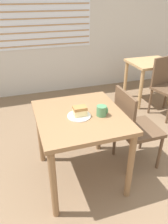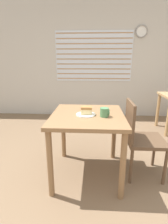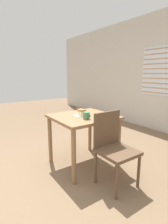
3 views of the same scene
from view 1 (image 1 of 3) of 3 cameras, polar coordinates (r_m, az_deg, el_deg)
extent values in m
plane|color=#7A6047|center=(2.22, 7.72, -25.09)|extent=(14.00, 14.00, 0.00)
cube|color=beige|center=(4.24, -9.90, 23.22)|extent=(10.00, 0.06, 2.80)
cube|color=white|center=(4.19, -11.16, 23.66)|extent=(1.79, 0.01, 1.13)
cube|color=#AD7F51|center=(4.25, -10.46, 16.80)|extent=(1.76, 0.01, 0.02)
cube|color=#AD7F51|center=(4.23, -10.60, 18.31)|extent=(1.76, 0.01, 0.02)
cube|color=#AD7F51|center=(4.21, -10.75, 19.82)|extent=(1.76, 0.01, 0.02)
cube|color=#AD7F51|center=(4.19, -10.90, 21.35)|extent=(1.76, 0.01, 0.02)
cube|color=#AD7F51|center=(4.18, -11.05, 22.88)|extent=(1.76, 0.01, 0.02)
cube|color=#AD7F51|center=(4.17, -11.21, 24.43)|extent=(1.76, 0.01, 0.02)
cube|color=#AD7F51|center=(4.17, -11.37, 25.98)|extent=(1.76, 0.01, 0.02)
cube|color=olive|center=(2.06, -0.97, -1.16)|extent=(0.82, 0.88, 0.04)
cylinder|color=olive|center=(1.94, -7.96, -18.49)|extent=(0.06, 0.06, 0.74)
cylinder|color=olive|center=(2.12, 11.98, -13.83)|extent=(0.06, 0.06, 0.74)
cylinder|color=olive|center=(2.54, -11.38, -5.80)|extent=(0.06, 0.06, 0.74)
cylinder|color=olive|center=(2.68, 3.96, -3.19)|extent=(0.06, 0.06, 0.74)
cube|color=tan|center=(4.04, 17.12, 12.23)|extent=(0.73, 0.64, 0.04)
cylinder|color=tan|center=(3.78, 14.59, 5.51)|extent=(0.06, 0.06, 0.70)
cylinder|color=tan|center=(4.21, 10.80, 8.33)|extent=(0.06, 0.06, 0.70)
cylinder|color=tan|center=(4.53, 17.90, 8.93)|extent=(0.06, 0.06, 0.70)
cube|color=brown|center=(2.50, 14.08, -4.33)|extent=(0.43, 0.43, 0.04)
cylinder|color=brown|center=(2.61, 19.15, -10.02)|extent=(0.04, 0.04, 0.43)
cylinder|color=brown|center=(2.85, 14.86, -5.69)|extent=(0.04, 0.04, 0.43)
cylinder|color=brown|center=(2.43, 11.82, -12.12)|extent=(0.04, 0.04, 0.43)
cylinder|color=brown|center=(2.69, 8.00, -7.24)|extent=(0.04, 0.04, 0.43)
cube|color=brown|center=(2.28, 10.45, -0.13)|extent=(0.03, 0.41, 0.45)
cylinder|color=brown|center=(3.74, 16.88, 2.67)|extent=(0.04, 0.04, 0.43)
cylinder|color=brown|center=(4.01, 20.55, 3.84)|extent=(0.04, 0.04, 0.43)
cube|color=brown|center=(3.71, 19.78, 10.07)|extent=(0.41, 0.13, 0.45)
cylinder|color=white|center=(2.01, -1.27, -1.02)|extent=(0.22, 0.22, 0.01)
cube|color=beige|center=(2.00, -1.09, -0.06)|extent=(0.12, 0.09, 0.06)
cube|color=#A3703D|center=(1.98, -1.10, 1.02)|extent=(0.12, 0.09, 0.03)
cylinder|color=#4C8456|center=(2.02, 4.61, 0.32)|extent=(0.09, 0.09, 0.10)
torus|color=#4C8456|center=(2.03, 5.83, 0.52)|extent=(0.02, 0.07, 0.07)
camera|label=2|loc=(0.74, 71.23, -29.08)|focal=28.00mm
camera|label=3|loc=(2.65, 64.61, 3.73)|focal=28.00mm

